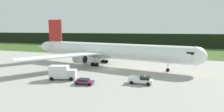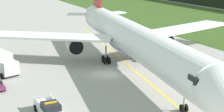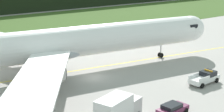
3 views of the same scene
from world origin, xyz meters
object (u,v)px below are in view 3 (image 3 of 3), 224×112
at_px(ops_pickup_truck, 205,78).
at_px(staff_car, 172,108).
at_px(airliner, 61,44).
at_px(catering_truck, 118,109).

distance_m(ops_pickup_truck, staff_car, 12.64).
distance_m(airliner, staff_car, 22.44).
xyz_separation_m(airliner, catering_truck, (-4.04, -19.98, -3.08)).
height_order(airliner, catering_truck, airliner).
relative_size(airliner, staff_car, 14.11).
bearing_deg(ops_pickup_truck, airliner, 129.98).
bearing_deg(catering_truck, staff_car, -15.41).
bearing_deg(staff_car, ops_pickup_truck, 20.36).
relative_size(catering_truck, staff_car, 1.57).
relative_size(airliner, ops_pickup_truck, 11.06).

